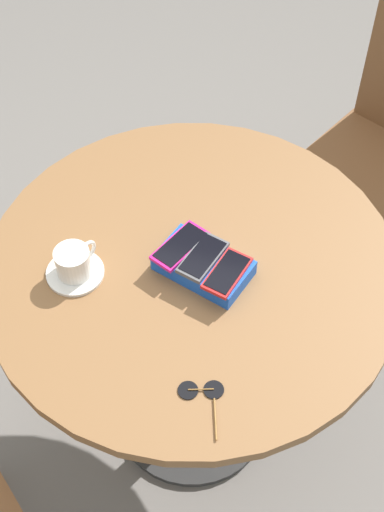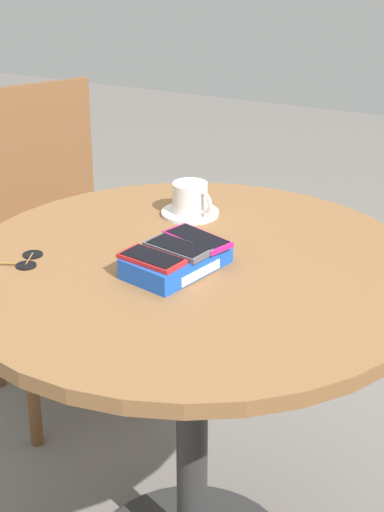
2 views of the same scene
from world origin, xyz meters
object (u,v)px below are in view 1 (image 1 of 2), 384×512
at_px(coffee_cup, 74,261).
at_px(sunglasses, 202,393).
at_px(phone_gray, 203,257).
at_px(round_table, 192,298).
at_px(phone_magenta, 181,244).
at_px(phone_box, 204,265).
at_px(phone_red, 227,273).
at_px(saucer, 75,273).

xyz_separation_m(coffee_cup, sunglasses, (-0.36, 0.20, -0.04)).
bearing_deg(phone_gray, round_table, -29.16).
xyz_separation_m(round_table, phone_magenta, (0.03, -0.00, 0.19)).
bearing_deg(round_table, phone_box, 151.02).
xyz_separation_m(phone_red, phone_gray, (0.06, -0.03, 0.00)).
bearing_deg(sunglasses, phone_magenta, -65.18).
distance_m(round_table, phone_magenta, 0.20).
relative_size(phone_gray, coffee_cup, 1.34).
xyz_separation_m(round_table, phone_gray, (-0.03, 0.02, 0.19)).
bearing_deg(phone_magenta, phone_gray, 160.12).
height_order(phone_magenta, coffee_cup, coffee_cup).
height_order(round_table, phone_magenta, phone_magenta).
distance_m(saucer, sunglasses, 0.41).
bearing_deg(sunglasses, coffee_cup, -29.63).
xyz_separation_m(round_table, phone_red, (-0.09, 0.04, 0.19)).
relative_size(phone_box, sunglasses, 1.87).
height_order(phone_gray, phone_magenta, phone_gray).
bearing_deg(phone_gray, phone_magenta, -19.88).
height_order(round_table, sunglasses, sunglasses).
height_order(phone_magenta, saucer, phone_magenta).
bearing_deg(phone_red, phone_gray, -21.90).
relative_size(round_table, phone_box, 4.14).
bearing_deg(saucer, phone_box, -161.16).
distance_m(phone_box, coffee_cup, 0.29).
distance_m(phone_box, sunglasses, 0.31).
height_order(round_table, phone_gray, phone_gray).
distance_m(round_table, phone_red, 0.22).
relative_size(phone_magenta, saucer, 1.18).
bearing_deg(round_table, phone_magenta, -8.37).
height_order(saucer, sunglasses, saucer).
xyz_separation_m(phone_box, saucer, (0.27, 0.09, -0.02)).
relative_size(saucer, sunglasses, 1.06).
relative_size(round_table, sunglasses, 7.73).
height_order(phone_box, sunglasses, phone_box).
relative_size(round_table, phone_magenta, 6.19).
xyz_separation_m(phone_magenta, sunglasses, (-0.15, 0.32, -0.04)).
relative_size(phone_box, saucer, 1.76).
bearing_deg(sunglasses, phone_red, -84.53).
height_order(phone_box, phone_magenta, phone_magenta).
bearing_deg(phone_red, phone_box, -21.65).
xyz_separation_m(round_table, phone_box, (-0.03, 0.02, 0.17)).
relative_size(phone_red, phone_gray, 0.97).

